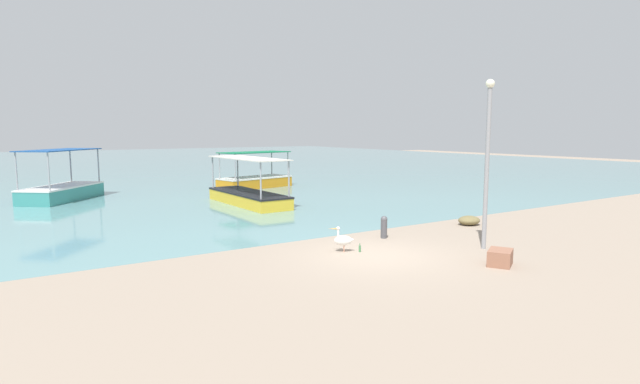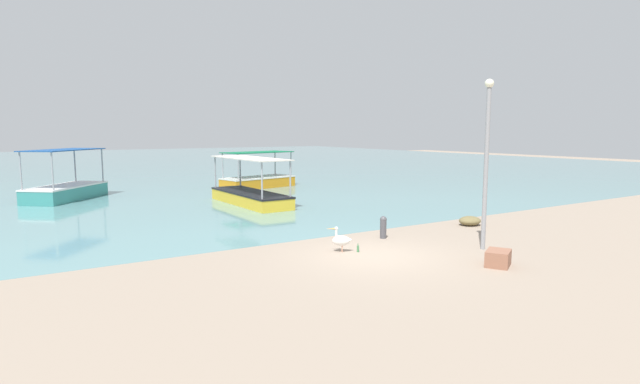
% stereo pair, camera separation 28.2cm
% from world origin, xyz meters
% --- Properties ---
extents(ground, '(120.00, 120.00, 0.00)m').
position_xyz_m(ground, '(0.00, 0.00, 0.00)').
color(ground, gray).
extents(harbor_water, '(110.00, 90.00, 0.00)m').
position_xyz_m(harbor_water, '(0.00, 48.00, 0.00)').
color(harbor_water, '#629295').
rests_on(harbor_water, ground).
extents(fishing_boat_near_left, '(1.99, 6.22, 2.39)m').
position_xyz_m(fishing_boat_near_left, '(1.23, 11.81, 0.49)').
color(fishing_boat_near_left, gold).
rests_on(fishing_boat_near_left, harbor_water).
extents(fishing_boat_outer, '(4.73, 5.14, 2.75)m').
position_xyz_m(fishing_boat_outer, '(-6.64, 18.69, 0.57)').
color(fishing_boat_outer, teal).
rests_on(fishing_boat_outer, harbor_water).
extents(fishing_boat_near_right, '(5.22, 3.01, 2.36)m').
position_xyz_m(fishing_boat_near_right, '(4.81, 18.54, 0.51)').
color(fishing_boat_near_right, orange).
rests_on(fishing_boat_near_right, harbor_water).
extents(pelican, '(0.73, 0.53, 0.80)m').
position_xyz_m(pelican, '(-0.58, 0.91, 0.38)').
color(pelican, '#E0997A').
rests_on(pelican, ground).
extents(lamp_post, '(0.28, 0.28, 5.34)m').
position_xyz_m(lamp_post, '(3.46, -1.21, 3.03)').
color(lamp_post, gray).
rests_on(lamp_post, ground).
extents(mooring_bollard, '(0.24, 0.24, 0.79)m').
position_xyz_m(mooring_bollard, '(1.79, 1.75, 0.42)').
color(mooring_bollard, '#47474C').
rests_on(mooring_bollard, ground).
extents(net_pile, '(0.92, 0.79, 0.37)m').
position_xyz_m(net_pile, '(6.28, 1.80, 0.18)').
color(net_pile, olive).
rests_on(net_pile, ground).
extents(cargo_crate, '(1.01, 0.94, 0.44)m').
position_xyz_m(cargo_crate, '(2.22, -2.77, 0.22)').
color(cargo_crate, '#946049').
rests_on(cargo_crate, ground).
extents(glass_bottle, '(0.07, 0.07, 0.27)m').
position_xyz_m(glass_bottle, '(-0.15, 0.60, 0.11)').
color(glass_bottle, '#3F7F4C').
rests_on(glass_bottle, ground).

